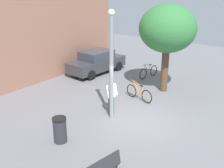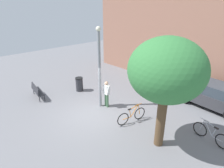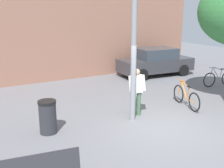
{
  "view_description": "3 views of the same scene",
  "coord_description": "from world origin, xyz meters",
  "px_view_note": "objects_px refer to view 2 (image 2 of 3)",
  "views": [
    {
      "loc": [
        -9.28,
        -5.66,
        5.66
      ],
      "look_at": [
        0.39,
        1.63,
        1.22
      ],
      "focal_mm": 42.97,
      "sensor_mm": 36.0,
      "label": 1
    },
    {
      "loc": [
        7.57,
        -5.69,
        5.91
      ],
      "look_at": [
        -0.51,
        1.94,
        1.21
      ],
      "focal_mm": 30.6,
      "sensor_mm": 36.0,
      "label": 2
    },
    {
      "loc": [
        -5.39,
        -6.24,
        3.55
      ],
      "look_at": [
        -1.11,
        1.35,
        1.23
      ],
      "focal_mm": 43.98,
      "sensor_mm": 36.0,
      "label": 3
    }
  ],
  "objects_px": {
    "park_bench": "(37,90)",
    "bicycle_silver": "(211,134)",
    "trash_bin": "(79,84)",
    "bicycle_orange": "(132,116)",
    "plaza_tree": "(167,71)",
    "person_by_lamppost": "(106,92)",
    "lamppost": "(99,66)",
    "parked_car_charcoal": "(213,96)"
  },
  "relations": [
    {
      "from": "park_bench",
      "to": "bicycle_silver",
      "type": "bearing_deg",
      "value": 21.63
    },
    {
      "from": "park_bench",
      "to": "plaza_tree",
      "type": "bearing_deg",
      "value": 13.7
    },
    {
      "from": "park_bench",
      "to": "bicycle_silver",
      "type": "relative_size",
      "value": 0.92
    },
    {
      "from": "park_bench",
      "to": "person_by_lamppost",
      "type": "bearing_deg",
      "value": 32.51
    },
    {
      "from": "park_bench",
      "to": "parked_car_charcoal",
      "type": "distance_m",
      "value": 11.24
    },
    {
      "from": "lamppost",
      "to": "parked_car_charcoal",
      "type": "relative_size",
      "value": 1.11
    },
    {
      "from": "person_by_lamppost",
      "to": "park_bench",
      "type": "relative_size",
      "value": 1.01
    },
    {
      "from": "person_by_lamppost",
      "to": "park_bench",
      "type": "distance_m",
      "value": 4.86
    },
    {
      "from": "plaza_tree",
      "to": "bicycle_silver",
      "type": "relative_size",
      "value": 2.69
    },
    {
      "from": "lamppost",
      "to": "person_by_lamppost",
      "type": "xyz_separation_m",
      "value": [
        0.31,
        0.25,
        -1.63
      ]
    },
    {
      "from": "lamppost",
      "to": "trash_bin",
      "type": "xyz_separation_m",
      "value": [
        -2.78,
        0.36,
        -2.08
      ]
    },
    {
      "from": "person_by_lamppost",
      "to": "parked_car_charcoal",
      "type": "bearing_deg",
      "value": 46.07
    },
    {
      "from": "bicycle_orange",
      "to": "bicycle_silver",
      "type": "distance_m",
      "value": 3.81
    },
    {
      "from": "bicycle_orange",
      "to": "parked_car_charcoal",
      "type": "relative_size",
      "value": 0.41
    },
    {
      "from": "lamppost",
      "to": "bicycle_orange",
      "type": "height_order",
      "value": "lamppost"
    },
    {
      "from": "parked_car_charcoal",
      "to": "lamppost",
      "type": "bearing_deg",
      "value": -134.36
    },
    {
      "from": "plaza_tree",
      "to": "trash_bin",
      "type": "distance_m",
      "value": 7.9
    },
    {
      "from": "park_bench",
      "to": "plaza_tree",
      "type": "relative_size",
      "value": 0.34
    },
    {
      "from": "park_bench",
      "to": "bicycle_orange",
      "type": "height_order",
      "value": "bicycle_orange"
    },
    {
      "from": "person_by_lamppost",
      "to": "bicycle_silver",
      "type": "distance_m",
      "value": 5.89
    },
    {
      "from": "person_by_lamppost",
      "to": "plaza_tree",
      "type": "xyz_separation_m",
      "value": [
        4.18,
        -0.59,
        2.54
      ]
    },
    {
      "from": "park_bench",
      "to": "plaza_tree",
      "type": "distance_m",
      "value": 9.01
    },
    {
      "from": "person_by_lamppost",
      "to": "bicycle_silver",
      "type": "relative_size",
      "value": 0.93
    },
    {
      "from": "park_bench",
      "to": "parked_car_charcoal",
      "type": "height_order",
      "value": "parked_car_charcoal"
    },
    {
      "from": "bicycle_silver",
      "to": "person_by_lamppost",
      "type": "bearing_deg",
      "value": -167.34
    },
    {
      "from": "person_by_lamppost",
      "to": "plaza_tree",
      "type": "distance_m",
      "value": 4.93
    },
    {
      "from": "person_by_lamppost",
      "to": "bicycle_silver",
      "type": "height_order",
      "value": "person_by_lamppost"
    },
    {
      "from": "plaza_tree",
      "to": "park_bench",
      "type": "bearing_deg",
      "value": -166.3
    },
    {
      "from": "lamppost",
      "to": "person_by_lamppost",
      "type": "distance_m",
      "value": 1.68
    },
    {
      "from": "person_by_lamppost",
      "to": "park_bench",
      "type": "bearing_deg",
      "value": -147.49
    },
    {
      "from": "trash_bin",
      "to": "lamppost",
      "type": "bearing_deg",
      "value": -7.46
    },
    {
      "from": "bicycle_silver",
      "to": "trash_bin",
      "type": "height_order",
      "value": "trash_bin"
    },
    {
      "from": "park_bench",
      "to": "bicycle_silver",
      "type": "xyz_separation_m",
      "value": [
        9.8,
        3.89,
        -0.16
      ]
    },
    {
      "from": "bicycle_orange",
      "to": "trash_bin",
      "type": "relative_size",
      "value": 1.76
    },
    {
      "from": "person_by_lamppost",
      "to": "trash_bin",
      "type": "xyz_separation_m",
      "value": [
        -3.09,
        0.12,
        -0.45
      ]
    },
    {
      "from": "person_by_lamppost",
      "to": "parked_car_charcoal",
      "type": "height_order",
      "value": "person_by_lamppost"
    },
    {
      "from": "person_by_lamppost",
      "to": "parked_car_charcoal",
      "type": "relative_size",
      "value": 0.39
    },
    {
      "from": "bicycle_silver",
      "to": "bicycle_orange",
      "type": "bearing_deg",
      "value": -157.77
    },
    {
      "from": "lamppost",
      "to": "park_bench",
      "type": "height_order",
      "value": "lamppost"
    },
    {
      "from": "bicycle_silver",
      "to": "trash_bin",
      "type": "xyz_separation_m",
      "value": [
        -8.81,
        -1.17,
        0.13
      ]
    },
    {
      "from": "person_by_lamppost",
      "to": "bicycle_orange",
      "type": "distance_m",
      "value": 2.27
    },
    {
      "from": "plaza_tree",
      "to": "bicycle_silver",
      "type": "distance_m",
      "value": 3.95
    }
  ]
}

